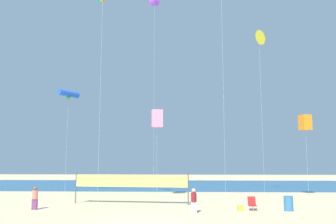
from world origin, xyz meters
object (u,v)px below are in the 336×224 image
(folding_beach_chair, at_px, (252,203))
(trash_barrel, at_px, (288,203))
(beachgoer_coral_shirt, at_px, (35,197))
(beach_handbag, at_px, (241,208))
(beachgoer_maroon_shirt, at_px, (194,200))
(kite_pink_box, at_px, (157,119))
(kite_blue_tube, at_px, (69,94))
(kite_orange_box, at_px, (305,122))
(volleyball_net, at_px, (131,182))
(kite_yellow_delta, at_px, (259,38))
(kite_violet_delta, at_px, (154,1))

(folding_beach_chair, bearing_deg, trash_barrel, 32.22)
(beachgoer_coral_shirt, relative_size, beach_handbag, 3.86)
(beachgoer_maroon_shirt, bearing_deg, kite_pink_box, 120.42)
(kite_blue_tube, bearing_deg, kite_orange_box, -8.26)
(volleyball_net, relative_size, beach_handbag, 22.06)
(beachgoer_maroon_shirt, height_order, kite_pink_box, kite_pink_box)
(kite_pink_box, bearing_deg, beachgoer_maroon_shirt, -70.38)
(beach_handbag, relative_size, kite_yellow_delta, 0.03)
(beachgoer_maroon_shirt, height_order, folding_beach_chair, beachgoer_maroon_shirt)
(trash_barrel, bearing_deg, kite_yellow_delta, 87.17)
(kite_pink_box, distance_m, kite_blue_tube, 10.99)
(kite_yellow_delta, bearing_deg, folding_beach_chair, -107.88)
(beach_handbag, bearing_deg, folding_beach_chair, 10.17)
(folding_beach_chair, distance_m, beach_handbag, 0.86)
(volleyball_net, height_order, kite_orange_box, kite_orange_box)
(beachgoer_coral_shirt, bearing_deg, kite_violet_delta, 162.92)
(beachgoer_coral_shirt, relative_size, kite_yellow_delta, 0.10)
(kite_blue_tube, bearing_deg, kite_pink_box, -24.88)
(trash_barrel, relative_size, kite_pink_box, 0.12)
(beachgoer_coral_shirt, relative_size, kite_blue_tube, 0.15)
(beachgoer_coral_shirt, relative_size, volleyball_net, 0.17)
(beach_handbag, bearing_deg, kite_pink_box, 130.84)
(trash_barrel, xyz_separation_m, kite_orange_box, (4.16, 8.16, 6.20))
(beachgoer_maroon_shirt, xyz_separation_m, kite_blue_tube, (-12.51, 12.72, 9.29))
(beachgoer_coral_shirt, relative_size, kite_orange_box, 0.21)
(beachgoer_maroon_shirt, distance_m, volleyball_net, 6.41)
(beach_handbag, distance_m, kite_orange_box, 12.73)
(beachgoer_maroon_shirt, relative_size, kite_pink_box, 0.20)
(beachgoer_coral_shirt, distance_m, trash_barrel, 16.98)
(beachgoer_coral_shirt, bearing_deg, volleyball_net, 126.21)
(beachgoer_coral_shirt, xyz_separation_m, kite_violet_delta, (6.86, 14.52, 20.64))
(beach_handbag, bearing_deg, kite_orange_box, 48.10)
(beachgoer_coral_shirt, height_order, kite_orange_box, kite_orange_box)
(trash_barrel, xyz_separation_m, kite_violet_delta, (-10.11, 14.40, 20.99))
(kite_pink_box, bearing_deg, trash_barrel, -37.42)
(beachgoer_maroon_shirt, relative_size, kite_orange_box, 0.21)
(beach_handbag, distance_m, kite_pink_box, 11.53)
(beachgoer_maroon_shirt, distance_m, folding_beach_chair, 4.18)
(folding_beach_chair, distance_m, kite_orange_box, 12.04)
(beachgoer_coral_shirt, bearing_deg, folding_beach_chair, 99.30)
(trash_barrel, distance_m, beach_handbag, 3.16)
(beach_handbag, bearing_deg, beachgoer_maroon_shirt, -158.28)
(volleyball_net, xyz_separation_m, kite_pink_box, (1.70, 3.96, 5.32))
(beach_handbag, bearing_deg, kite_yellow_delta, 67.80)
(kite_violet_delta, bearing_deg, kite_yellow_delta, -28.05)
(folding_beach_chair, bearing_deg, kite_orange_box, 87.01)
(beachgoer_coral_shirt, distance_m, kite_yellow_delta, 24.09)
(beach_handbag, height_order, kite_violet_delta, kite_violet_delta)
(volleyball_net, bearing_deg, trash_barrel, -15.83)
(volleyball_net, distance_m, kite_orange_box, 16.69)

